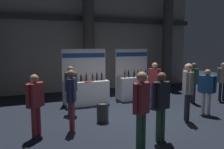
{
  "coord_description": "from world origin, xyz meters",
  "views": [
    {
      "loc": [
        -3.32,
        -6.82,
        2.4
      ],
      "look_at": [
        -0.16,
        0.93,
        1.35
      ],
      "focal_mm": 37.21,
      "sensor_mm": 36.0,
      "label": 1
    }
  ],
  "objects_px": {
    "visitor_7": "(35,99)",
    "visitor_4": "(71,95)",
    "visitor_0": "(154,81)",
    "visitor_1": "(207,87)",
    "visitor_2": "(141,104)",
    "visitor_5": "(71,86)",
    "visitor_8": "(223,78)",
    "visitor_9": "(188,86)",
    "exhibitor_booth_1": "(134,86)",
    "visitor_6": "(161,100)",
    "trash_bin": "(103,113)",
    "visitor_3": "(193,79)",
    "exhibitor_booth_0": "(87,90)"
  },
  "relations": [
    {
      "from": "visitor_1",
      "to": "visitor_4",
      "type": "xyz_separation_m",
      "value": [
        -4.69,
        0.22,
        0.07
      ]
    },
    {
      "from": "visitor_1",
      "to": "visitor_7",
      "type": "relative_size",
      "value": 0.96
    },
    {
      "from": "trash_bin",
      "to": "visitor_4",
      "type": "relative_size",
      "value": 0.34
    },
    {
      "from": "visitor_0",
      "to": "visitor_8",
      "type": "height_order",
      "value": "visitor_0"
    },
    {
      "from": "visitor_1",
      "to": "visitor_3",
      "type": "distance_m",
      "value": 1.66
    },
    {
      "from": "visitor_0",
      "to": "visitor_7",
      "type": "distance_m",
      "value": 4.71
    },
    {
      "from": "trash_bin",
      "to": "visitor_8",
      "type": "bearing_deg",
      "value": 6.61
    },
    {
      "from": "visitor_1",
      "to": "visitor_7",
      "type": "height_order",
      "value": "visitor_7"
    },
    {
      "from": "visitor_8",
      "to": "visitor_9",
      "type": "distance_m",
      "value": 3.63
    },
    {
      "from": "visitor_2",
      "to": "visitor_5",
      "type": "height_order",
      "value": "visitor_2"
    },
    {
      "from": "trash_bin",
      "to": "visitor_3",
      "type": "distance_m",
      "value": 4.51
    },
    {
      "from": "exhibitor_booth_0",
      "to": "visitor_8",
      "type": "xyz_separation_m",
      "value": [
        5.62,
        -1.65,
        0.41
      ]
    },
    {
      "from": "exhibitor_booth_0",
      "to": "visitor_7",
      "type": "distance_m",
      "value": 3.55
    },
    {
      "from": "trash_bin",
      "to": "visitor_0",
      "type": "relative_size",
      "value": 0.34
    },
    {
      "from": "visitor_0",
      "to": "visitor_7",
      "type": "xyz_separation_m",
      "value": [
        -4.51,
        -1.38,
        -0.04
      ]
    },
    {
      "from": "exhibitor_booth_0",
      "to": "visitor_5",
      "type": "bearing_deg",
      "value": -128.0
    },
    {
      "from": "visitor_9",
      "to": "visitor_8",
      "type": "bearing_deg",
      "value": -39.26
    },
    {
      "from": "exhibitor_booth_0",
      "to": "visitor_1",
      "type": "distance_m",
      "value": 4.57
    },
    {
      "from": "exhibitor_booth_0",
      "to": "visitor_0",
      "type": "height_order",
      "value": "exhibitor_booth_0"
    },
    {
      "from": "visitor_8",
      "to": "visitor_5",
      "type": "bearing_deg",
      "value": -172.89
    },
    {
      "from": "visitor_2",
      "to": "visitor_4",
      "type": "relative_size",
      "value": 1.06
    },
    {
      "from": "visitor_0",
      "to": "visitor_6",
      "type": "bearing_deg",
      "value": 120.32
    },
    {
      "from": "visitor_0",
      "to": "visitor_6",
      "type": "relative_size",
      "value": 1.0
    },
    {
      "from": "visitor_1",
      "to": "visitor_0",
      "type": "bearing_deg",
      "value": 4.36
    },
    {
      "from": "visitor_8",
      "to": "visitor_9",
      "type": "xyz_separation_m",
      "value": [
        -3.25,
        -1.61,
        0.13
      ]
    },
    {
      "from": "visitor_0",
      "to": "visitor_8",
      "type": "distance_m",
      "value": 3.3
    },
    {
      "from": "visitor_1",
      "to": "visitor_5",
      "type": "relative_size",
      "value": 0.94
    },
    {
      "from": "visitor_5",
      "to": "visitor_7",
      "type": "distance_m",
      "value": 2.11
    },
    {
      "from": "visitor_3",
      "to": "visitor_6",
      "type": "xyz_separation_m",
      "value": [
        -3.51,
        -2.82,
        0.04
      ]
    },
    {
      "from": "visitor_1",
      "to": "visitor_7",
      "type": "distance_m",
      "value": 5.67
    },
    {
      "from": "exhibitor_booth_1",
      "to": "visitor_7",
      "type": "height_order",
      "value": "exhibitor_booth_1"
    },
    {
      "from": "visitor_0",
      "to": "visitor_7",
      "type": "relative_size",
      "value": 1.05
    },
    {
      "from": "visitor_3",
      "to": "visitor_5",
      "type": "height_order",
      "value": "visitor_5"
    },
    {
      "from": "visitor_1",
      "to": "visitor_2",
      "type": "height_order",
      "value": "visitor_2"
    },
    {
      "from": "visitor_0",
      "to": "visitor_1",
      "type": "bearing_deg",
      "value": -172.85
    },
    {
      "from": "exhibitor_booth_1",
      "to": "visitor_6",
      "type": "height_order",
      "value": "exhibitor_booth_1"
    },
    {
      "from": "visitor_5",
      "to": "visitor_9",
      "type": "relative_size",
      "value": 0.92
    },
    {
      "from": "visitor_1",
      "to": "visitor_9",
      "type": "height_order",
      "value": "visitor_9"
    },
    {
      "from": "visitor_5",
      "to": "visitor_8",
      "type": "bearing_deg",
      "value": -131.9
    },
    {
      "from": "visitor_7",
      "to": "visitor_6",
      "type": "bearing_deg",
      "value": 107.6
    },
    {
      "from": "exhibitor_booth_1",
      "to": "visitor_8",
      "type": "bearing_deg",
      "value": -27.7
    },
    {
      "from": "exhibitor_booth_0",
      "to": "visitor_6",
      "type": "bearing_deg",
      "value": -80.45
    },
    {
      "from": "visitor_9",
      "to": "exhibitor_booth_0",
      "type": "bearing_deg",
      "value": 60.4
    },
    {
      "from": "visitor_3",
      "to": "visitor_9",
      "type": "relative_size",
      "value": 0.91
    },
    {
      "from": "visitor_2",
      "to": "visitor_9",
      "type": "xyz_separation_m",
      "value": [
        2.4,
        1.31,
        0.03
      ]
    },
    {
      "from": "exhibitor_booth_0",
      "to": "trash_bin",
      "type": "xyz_separation_m",
      "value": [
        -0.14,
        -2.32,
        -0.29
      ]
    },
    {
      "from": "exhibitor_booth_1",
      "to": "visitor_6",
      "type": "bearing_deg",
      "value": -109.52
    },
    {
      "from": "visitor_7",
      "to": "visitor_4",
      "type": "bearing_deg",
      "value": 138.91
    },
    {
      "from": "trash_bin",
      "to": "visitor_5",
      "type": "height_order",
      "value": "visitor_5"
    },
    {
      "from": "exhibitor_booth_0",
      "to": "trash_bin",
      "type": "relative_size",
      "value": 3.79
    }
  ]
}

